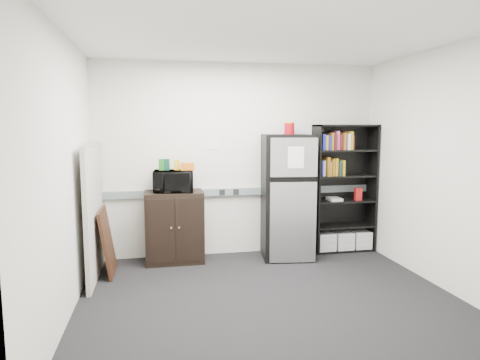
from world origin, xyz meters
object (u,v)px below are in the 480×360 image
Objects in this scene: cubicle_partition at (94,211)px; microwave at (174,181)px; refrigerator at (286,197)px; cabinet at (174,227)px; bookshelf at (344,189)px.

cubicle_partition is 1.09m from microwave.
cubicle_partition is 0.94× the size of refrigerator.
microwave is at bearing 22.71° from cubicle_partition.
refrigerator is at bearing -2.98° from cabinet.
bookshelf is 1.14× the size of cubicle_partition.
refrigerator is at bearing 7.74° from cubicle_partition.
cabinet is 1.86× the size of microwave.
cabinet is 1.59m from refrigerator.
microwave is at bearing -90.00° from cabinet.
refrigerator is (1.54, -0.08, 0.38)m from cabinet.
bookshelf is at bearing 1.50° from cabinet.
bookshelf reaches higher than cubicle_partition.
cabinet is 0.56× the size of refrigerator.
bookshelf is 1.93× the size of cabinet.
microwave is (0.97, 0.40, 0.29)m from cubicle_partition.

